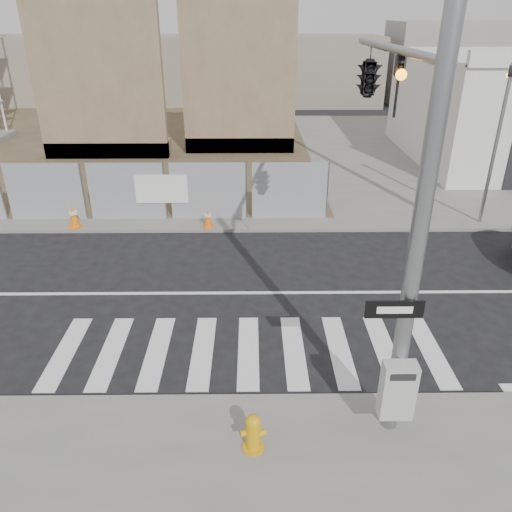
{
  "coord_description": "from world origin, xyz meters",
  "views": [
    {
      "loc": [
        0.08,
        -11.37,
        6.7
      ],
      "look_at": [
        0.19,
        -0.63,
        1.4
      ],
      "focal_mm": 35.0,
      "sensor_mm": 36.0,
      "label": 1
    }
  ],
  "objects_px": {
    "fire_hydrant": "(253,432)",
    "traffic_cone_c": "(74,216)",
    "traffic_cone_d": "(208,218)",
    "signal_pole": "(381,126)"
  },
  "relations": [
    {
      "from": "traffic_cone_c",
      "to": "traffic_cone_d",
      "type": "distance_m",
      "value": 4.5
    },
    {
      "from": "fire_hydrant",
      "to": "traffic_cone_d",
      "type": "bearing_deg",
      "value": 76.72
    },
    {
      "from": "traffic_cone_c",
      "to": "traffic_cone_d",
      "type": "bearing_deg",
      "value": -0.57
    },
    {
      "from": "signal_pole",
      "to": "traffic_cone_d",
      "type": "xyz_separation_m",
      "value": [
        -3.88,
        6.27,
        -4.35
      ]
    },
    {
      "from": "fire_hydrant",
      "to": "traffic_cone_c",
      "type": "bearing_deg",
      "value": 99.9
    },
    {
      "from": "fire_hydrant",
      "to": "traffic_cone_c",
      "type": "xyz_separation_m",
      "value": [
        -5.98,
        9.57,
        0.04
      ]
    },
    {
      "from": "traffic_cone_c",
      "to": "traffic_cone_d",
      "type": "height_order",
      "value": "traffic_cone_c"
    },
    {
      "from": "traffic_cone_c",
      "to": "traffic_cone_d",
      "type": "relative_size",
      "value": 1.22
    },
    {
      "from": "traffic_cone_c",
      "to": "traffic_cone_d",
      "type": "xyz_separation_m",
      "value": [
        4.5,
        -0.04,
        -0.07
      ]
    },
    {
      "from": "fire_hydrant",
      "to": "traffic_cone_d",
      "type": "height_order",
      "value": "fire_hydrant"
    }
  ]
}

